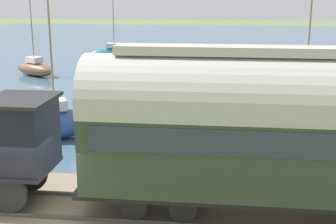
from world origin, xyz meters
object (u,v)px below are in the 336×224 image
at_px(sailboat_brown, 35,68).
at_px(sailboat_red, 301,141).
at_px(sailboat_teal, 114,54).
at_px(sailboat_blue, 55,123).
at_px(passenger_coach, 277,126).

bearing_deg(sailboat_brown, sailboat_red, -99.22).
height_order(sailboat_teal, sailboat_blue, sailboat_blue).
xyz_separation_m(sailboat_brown, sailboat_blue, (-15.63, -7.39, 0.14)).
bearing_deg(passenger_coach, sailboat_blue, 50.23).
distance_m(passenger_coach, sailboat_brown, 28.41).
relative_size(passenger_coach, sailboat_red, 1.52).
distance_m(sailboat_teal, sailboat_red, 28.53).
xyz_separation_m(passenger_coach, sailboat_blue, (7.47, 8.97, -2.29)).
height_order(sailboat_teal, sailboat_red, sailboat_red).
height_order(passenger_coach, sailboat_blue, sailboat_blue).
height_order(passenger_coach, sailboat_teal, sailboat_teal).
height_order(sailboat_brown, sailboat_blue, sailboat_brown).
height_order(sailboat_brown, sailboat_red, sailboat_red).
xyz_separation_m(passenger_coach, sailboat_teal, (31.72, 11.91, -2.33)).
height_order(passenger_coach, sailboat_brown, sailboat_brown).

